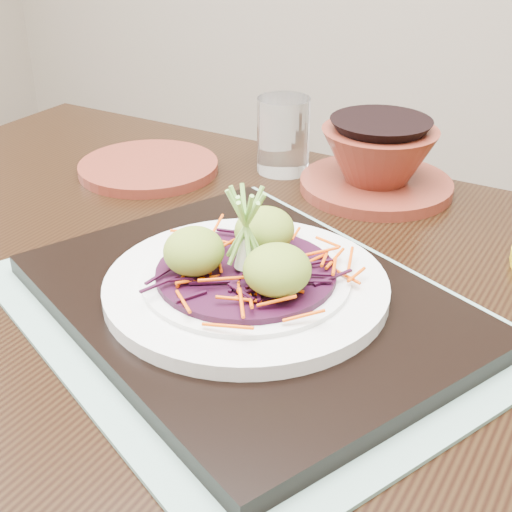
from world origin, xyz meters
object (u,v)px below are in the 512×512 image
at_px(terracotta_bowl_set, 378,163).
at_px(dining_table, 237,384).
at_px(terracotta_side_plate, 149,167).
at_px(water_glass, 283,135).
at_px(white_plate, 246,285).
at_px(serving_tray, 246,301).

bearing_deg(terracotta_bowl_set, dining_table, -98.47).
bearing_deg(terracotta_side_plate, water_glass, 26.04).
bearing_deg(terracotta_side_plate, terracotta_bowl_set, 12.45).
relative_size(white_plate, terracotta_side_plate, 1.37).
relative_size(dining_table, terracotta_bowl_set, 6.57).
xyz_separation_m(serving_tray, terracotta_side_plate, (-0.25, 0.25, -0.01)).
height_order(dining_table, terracotta_side_plate, terracotta_side_plate).
relative_size(water_glass, terracotta_bowl_set, 0.51).
distance_m(serving_tray, white_plate, 0.02).
height_order(dining_table, white_plate, white_plate).
bearing_deg(water_glass, serving_tray, -72.84).
xyz_separation_m(dining_table, terracotta_side_plate, (-0.23, 0.23, 0.10)).
bearing_deg(white_plate, dining_table, 141.37).
bearing_deg(serving_tray, dining_table, 170.24).
relative_size(white_plate, terracotta_bowl_set, 1.32).
bearing_deg(water_glass, dining_table, -75.05).
xyz_separation_m(water_glass, terracotta_bowl_set, (0.13, -0.01, -0.01)).
distance_m(serving_tray, terracotta_bowl_set, 0.31).
xyz_separation_m(dining_table, water_glass, (-0.08, 0.31, 0.14)).
xyz_separation_m(terracotta_side_plate, water_glass, (0.15, 0.07, 0.04)).
bearing_deg(dining_table, white_plate, -32.61).
bearing_deg(white_plate, terracotta_side_plate, 135.74).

